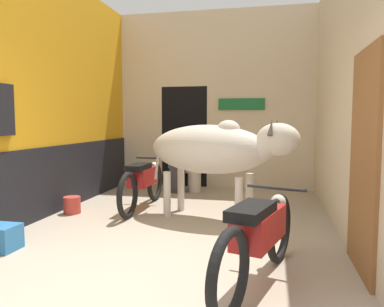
{
  "coord_description": "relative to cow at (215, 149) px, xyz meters",
  "views": [
    {
      "loc": [
        1.21,
        -2.8,
        1.44
      ],
      "look_at": [
        0.12,
        2.29,
        0.97
      ],
      "focal_mm": 35.0,
      "sensor_mm": 36.0,
      "label": 1
    }
  ],
  "objects": [
    {
      "name": "shopkeeper_seated",
      "position": [
        -1.02,
        1.91,
        -0.38
      ],
      "size": [
        0.4,
        0.33,
        1.22
      ],
      "color": "#3D3842",
      "rests_on": "ground_plane"
    },
    {
      "name": "wall_right_with_door",
      "position": [
        1.75,
        -0.02,
        0.82
      ],
      "size": [
        0.22,
        5.1,
        3.73
      ],
      "color": "beige",
      "rests_on": "ground_plane"
    },
    {
      "name": "motorcycle_near",
      "position": [
        0.71,
        -2.13,
        -0.57
      ],
      "size": [
        0.74,
        1.94,
        0.8
      ],
      "color": "black",
      "rests_on": "ground_plane"
    },
    {
      "name": "ground_plane",
      "position": [
        -0.41,
        -2.52,
        -1.02
      ],
      "size": [
        30.0,
        30.0,
        0.0
      ],
      "primitive_type": "plane",
      "color": "tan"
    },
    {
      "name": "wall_back_with_doorway",
      "position": [
        -0.64,
        2.83,
        0.56
      ],
      "size": [
        4.14,
        0.93,
        3.73
      ],
      "color": "beige",
      "rests_on": "ground_plane"
    },
    {
      "name": "wall_left_shopfront",
      "position": [
        -2.56,
        0.02,
        0.78
      ],
      "size": [
        0.25,
        5.1,
        3.73
      ],
      "color": "orange",
      "rests_on": "ground_plane"
    },
    {
      "name": "cow",
      "position": [
        0.0,
        0.0,
        0.0
      ],
      "size": [
        2.32,
        1.25,
        1.47
      ],
      "color": "beige",
      "rests_on": "ground_plane"
    },
    {
      "name": "plastic_stool",
      "position": [
        -0.71,
        1.98,
        -0.79
      ],
      "size": [
        0.38,
        0.38,
        0.43
      ],
      "color": "beige",
      "rests_on": "ground_plane"
    },
    {
      "name": "motorcycle_far",
      "position": [
        -1.24,
        0.38,
        -0.57
      ],
      "size": [
        0.58,
        1.96,
        0.8
      ],
      "color": "black",
      "rests_on": "ground_plane"
    },
    {
      "name": "bucket",
      "position": [
        -2.21,
        -0.14,
        -0.89
      ],
      "size": [
        0.26,
        0.26,
        0.26
      ],
      "color": "#C63D33",
      "rests_on": "ground_plane"
    }
  ]
}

